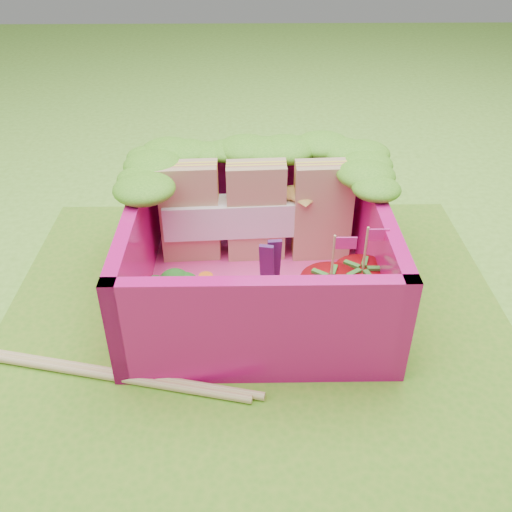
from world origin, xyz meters
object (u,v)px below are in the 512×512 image
object	(u,v)px
sandwich_stack	(257,212)
chopsticks	(42,363)
broccoli	(169,292)
strawberry_left	(329,303)
bento_box	(257,252)
strawberry_right	(360,292)

from	to	relation	value
sandwich_stack	chopsticks	size ratio (longest dim) A/B	0.52
broccoli	strawberry_left	size ratio (longest dim) A/B	0.63
strawberry_left	bento_box	bearing A→B (deg)	135.67
sandwich_stack	strawberry_right	distance (m)	0.76
broccoli	chopsticks	xyz separation A→B (m)	(-0.57, -0.27, -0.20)
broccoli	sandwich_stack	bearing A→B (deg)	52.75
bento_box	sandwich_stack	world-z (taller)	sandwich_stack
bento_box	broccoli	bearing A→B (deg)	-149.10
strawberry_right	chopsticks	distance (m)	1.54
strawberry_right	chopsticks	bearing A→B (deg)	-169.33
sandwich_stack	broccoli	xyz separation A→B (m)	(-0.44, -0.58, -0.11)
bento_box	strawberry_left	distance (m)	0.48
strawberry_left	chopsticks	bearing A→B (deg)	-171.59
chopsticks	strawberry_left	bearing A→B (deg)	8.41
bento_box	broccoli	distance (m)	0.51
sandwich_stack	strawberry_left	size ratio (longest dim) A/B	2.02
strawberry_left	strawberry_right	bearing A→B (deg)	27.53
strawberry_right	strawberry_left	bearing A→B (deg)	-152.47
broccoli	chopsticks	distance (m)	0.66
bento_box	chopsticks	xyz separation A→B (m)	(-1.01, -0.53, -0.26)
broccoli	strawberry_right	bearing A→B (deg)	1.02
strawberry_left	chopsticks	distance (m)	1.37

